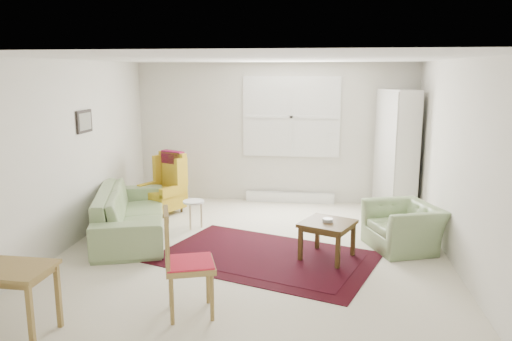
# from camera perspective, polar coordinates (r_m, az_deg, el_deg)

# --- Properties ---
(room) EXTENTS (5.04, 5.54, 2.51)m
(room) POSITION_cam_1_polar(r_m,az_deg,el_deg) (6.51, 0.06, 1.63)
(room) COLOR beige
(room) RESTS_ON ground
(rug) EXTENTS (3.07, 2.48, 0.03)m
(rug) POSITION_cam_1_polar(r_m,az_deg,el_deg) (6.48, 1.12, -9.84)
(rug) COLOR black
(rug) RESTS_ON ground
(sofa) EXTENTS (1.60, 2.50, 0.94)m
(sofa) POSITION_cam_1_polar(r_m,az_deg,el_deg) (7.45, -14.14, -3.66)
(sofa) COLOR gray
(sofa) RESTS_ON ground
(armchair) EXTENTS (1.09, 1.16, 0.73)m
(armchair) POSITION_cam_1_polar(r_m,az_deg,el_deg) (6.98, 16.48, -5.71)
(armchair) COLOR gray
(armchair) RESTS_ON ground
(wingback_chair) EXTENTS (0.82, 0.83, 1.03)m
(wingback_chair) POSITION_cam_1_polar(r_m,az_deg,el_deg) (8.46, -10.69, -1.43)
(wingback_chair) COLOR #B6911C
(wingback_chair) RESTS_ON ground
(coffee_table) EXTENTS (0.79, 0.79, 0.49)m
(coffee_table) POSITION_cam_1_polar(r_m,az_deg,el_deg) (6.45, 8.14, -7.87)
(coffee_table) COLOR #473115
(coffee_table) RESTS_ON ground
(stool) EXTENTS (0.40, 0.40, 0.43)m
(stool) POSITION_cam_1_polar(r_m,az_deg,el_deg) (7.66, -7.12, -4.96)
(stool) COLOR white
(stool) RESTS_ON ground
(cabinet) EXTENTS (0.67, 0.92, 2.05)m
(cabinet) POSITION_cam_1_polar(r_m,az_deg,el_deg) (8.68, 15.78, 2.11)
(cabinet) COLOR silver
(cabinet) RESTS_ON ground
(desk_chair) EXTENTS (0.59, 0.59, 1.07)m
(desk_chair) POSITION_cam_1_polar(r_m,az_deg,el_deg) (4.95, -7.56, -10.36)
(desk_chair) COLOR olive
(desk_chair) RESTS_ON ground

